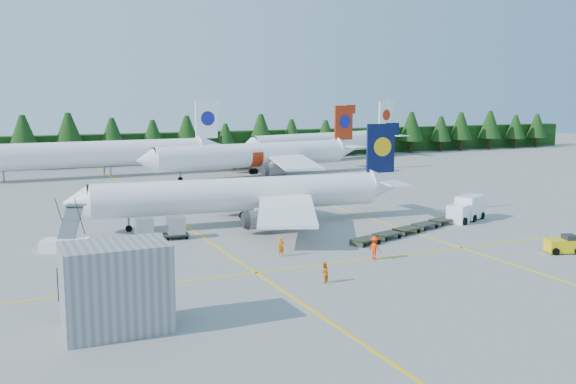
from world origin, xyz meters
name	(u,v)px	position (x,y,z in m)	size (l,w,h in m)	color
ground	(369,241)	(0.00, 0.00, 0.00)	(320.00, 320.00, 0.00)	gray
taxi_stripe_a	(172,216)	(-14.00, 20.00, 0.01)	(0.25, 120.00, 0.01)	yellow
taxi_stripe_b	(326,204)	(6.00, 20.00, 0.01)	(0.25, 120.00, 0.01)	yellow
taxi_stripe_cross	(406,255)	(0.00, -6.00, 0.01)	(80.00, 0.25, 0.01)	yellow
treeline_hedge	(162,147)	(0.00, 82.00, 3.00)	(220.00, 4.00, 6.00)	black
terminal_building	(116,287)	(-26.00, -14.00, 2.60)	(6.00, 4.00, 5.20)	gray
airliner_navy	(234,195)	(-9.07, 12.58, 3.16)	(36.12, 29.60, 10.51)	white
airliner_red	(249,156)	(7.38, 50.44, 3.58)	(40.91, 33.52, 11.90)	white
airliner_far_left	(86,154)	(-18.01, 60.76, 4.00)	(43.85, 5.63, 12.75)	white
airliner_far_right	(318,143)	(30.44, 69.58, 3.87)	(41.58, 13.79, 12.33)	white
airstairs	(66,242)	(-26.64, 7.97, 0.79)	(4.72, 6.13, 3.62)	white
service_truck	(466,209)	(14.81, 3.98, 1.32)	(5.85, 4.13, 2.67)	silver
baggage_tug	(564,245)	(12.88, -11.22, 0.74)	(3.15, 2.38, 1.50)	#DCC00C
dolly_train	(407,229)	(5.02, 1.13, 0.50)	(15.40, 7.04, 0.15)	#2E3426
uld_pair	(160,227)	(-17.95, 8.92, 1.19)	(5.31, 2.71, 1.77)	#2E3426
crew_a	(281,247)	(-10.11, -2.01, 0.83)	(0.61, 0.40, 1.66)	orange
crew_b	(324,272)	(-10.43, -10.49, 0.77)	(0.75, 0.59, 1.55)	orange
crew_c	(375,248)	(-3.35, -6.20, 0.99)	(0.82, 0.55, 1.98)	#FF3805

